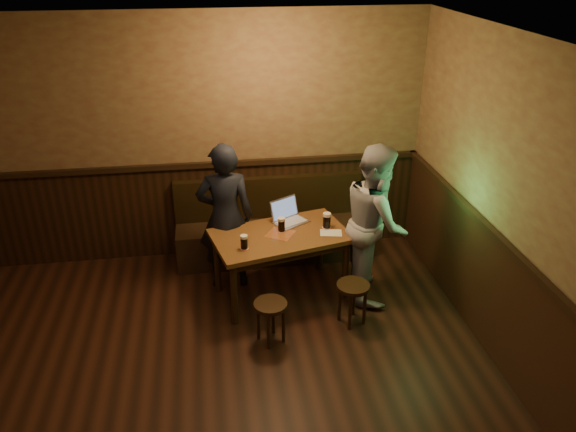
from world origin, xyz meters
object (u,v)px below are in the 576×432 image
(bench, at_px, (271,233))
(stool_right, at_px, (353,292))
(laptop, at_px, (288,216))
(pint_left, at_px, (244,242))
(stool_left, at_px, (271,311))
(pint_right, at_px, (327,220))
(person_suit, at_px, (225,217))
(pub_table, at_px, (280,242))
(person_grey, at_px, (375,222))
(pint_mid, at_px, (281,224))

(bench, xyz_separation_m, stool_right, (0.63, -1.41, 0.04))
(laptop, bearing_deg, pint_left, -164.78)
(stool_left, bearing_deg, pint_left, 110.17)
(pint_right, bearing_deg, person_suit, 167.01)
(laptop, bearing_deg, pub_table, -144.22)
(pint_left, bearing_deg, stool_left, -69.83)
(bench, height_order, stool_left, bench)
(laptop, height_order, person_grey, person_grey)
(pint_left, bearing_deg, stool_right, -18.90)
(laptop, relative_size, person_suit, 0.26)
(pub_table, bearing_deg, person_grey, -18.42)
(pub_table, xyz_separation_m, pint_left, (-0.39, -0.25, 0.17))
(bench, xyz_separation_m, laptop, (0.12, -0.55, 0.48))
(pub_table, height_order, pint_right, pint_right)
(pub_table, height_order, pint_mid, pint_mid)
(pint_left, distance_m, pint_right, 0.94)
(person_suit, bearing_deg, bench, -133.89)
(person_suit, height_order, person_grey, person_grey)
(pint_mid, height_order, person_suit, person_suit)
(pub_table, height_order, stool_right, pub_table)
(stool_left, bearing_deg, pub_table, 75.33)
(stool_right, distance_m, pint_right, 0.82)
(person_grey, bearing_deg, pint_mid, 88.58)
(pint_left, bearing_deg, person_grey, 6.64)
(pub_table, bearing_deg, stool_right, -56.68)
(pint_mid, relative_size, laptop, 0.35)
(pub_table, height_order, pint_left, pint_left)
(pint_left, bearing_deg, pint_mid, 36.97)
(pint_mid, height_order, pint_right, pint_right)
(bench, height_order, pint_right, bench)
(bench, relative_size, pint_left, 14.92)
(pint_left, xyz_separation_m, pint_right, (0.88, 0.31, 0.01))
(stool_left, xyz_separation_m, pint_mid, (0.22, 0.82, 0.46))
(stool_left, bearing_deg, bench, 82.82)
(stool_left, bearing_deg, laptop, 72.80)
(bench, bearing_deg, pint_mid, -88.42)
(bench, distance_m, pint_left, 1.23)
(person_suit, bearing_deg, person_grey, 167.84)
(pint_right, relative_size, laptop, 0.39)
(laptop, bearing_deg, person_grey, -53.50)
(stool_left, bearing_deg, person_grey, 29.90)
(laptop, bearing_deg, stool_right, -90.17)
(person_suit, bearing_deg, stool_right, 144.81)
(pint_mid, bearing_deg, pub_table, -108.64)
(pint_right, relative_size, person_suit, 0.10)
(pub_table, distance_m, stool_left, 0.84)
(pint_right, height_order, person_suit, person_suit)
(person_suit, bearing_deg, pint_mid, 158.94)
(bench, distance_m, stool_right, 1.55)
(pint_mid, height_order, laptop, laptop)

